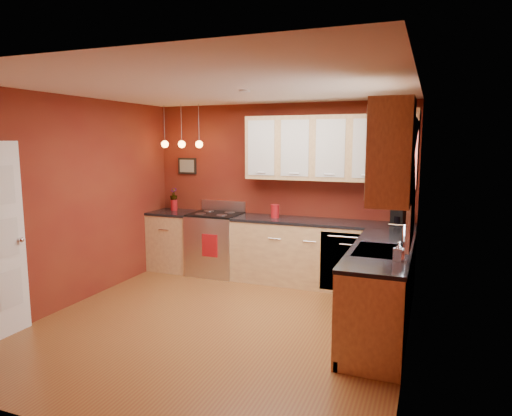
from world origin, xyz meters
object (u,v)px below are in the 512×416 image
at_px(coffee_maker, 398,216).
at_px(gas_range, 216,243).
at_px(soap_pump, 399,251).
at_px(sink, 380,253).
at_px(red_canister, 275,211).

bearing_deg(coffee_maker, gas_range, -162.01).
xyz_separation_m(gas_range, soap_pump, (2.83, -1.89, 0.55)).
bearing_deg(coffee_maker, soap_pump, -69.99).
xyz_separation_m(sink, soap_pump, (0.20, -0.39, 0.12)).
distance_m(sink, soap_pump, 0.45).
xyz_separation_m(coffee_maker, soap_pump, (0.15, -1.99, -0.02)).
bearing_deg(soap_pump, sink, 117.69).
bearing_deg(soap_pump, gas_range, 146.26).
xyz_separation_m(red_canister, coffee_maker, (1.71, 0.10, 0.02)).
distance_m(gas_range, sink, 3.05).
height_order(sink, coffee_maker, sink).
height_order(red_canister, soap_pump, red_canister).
height_order(gas_range, soap_pump, soap_pump).
xyz_separation_m(sink, red_canister, (-1.66, 1.51, 0.12)).
height_order(gas_range, red_canister, red_canister).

